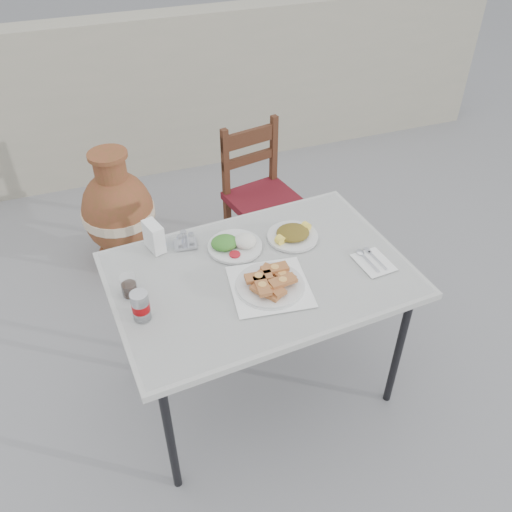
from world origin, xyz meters
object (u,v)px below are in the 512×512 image
object	(u,v)px
salad_rice_plate	(234,244)
salad_chopped_plate	(293,234)
condiment_caddy	(185,241)
soda_can	(141,306)
napkin_holder	(154,237)
terracotta_urn	(119,213)
pide_plate	(270,281)
cafe_table	(260,281)
cola_glass	(129,287)
chair	(261,196)

from	to	relation	value
salad_rice_plate	salad_chopped_plate	bearing A→B (deg)	-4.28
condiment_caddy	soda_can	bearing A→B (deg)	-124.90
salad_chopped_plate	napkin_holder	bearing A→B (deg)	167.46
salad_chopped_plate	terracotta_urn	distance (m)	1.36
salad_chopped_plate	soda_can	distance (m)	0.80
pide_plate	condiment_caddy	xyz separation A→B (m)	(-0.26, 0.39, -0.00)
soda_can	cafe_table	bearing A→B (deg)	10.80
salad_rice_plate	soda_can	xyz separation A→B (m)	(-0.47, -0.29, 0.04)
cola_glass	terracotta_urn	distance (m)	1.29
cafe_table	salad_chopped_plate	distance (m)	0.29
soda_can	terracotta_urn	xyz separation A→B (m)	(0.05, 1.35, -0.47)
cafe_table	cola_glass	distance (m)	0.56
terracotta_urn	pide_plate	bearing A→B (deg)	-70.54
salad_chopped_plate	chair	bearing A→B (deg)	79.66
cafe_table	cola_glass	size ratio (longest dim) A/B	13.77
soda_can	condiment_caddy	bearing A→B (deg)	55.10
napkin_holder	terracotta_urn	distance (m)	1.06
cafe_table	terracotta_urn	xyz separation A→B (m)	(-0.47, 1.25, -0.35)
condiment_caddy	chair	bearing A→B (deg)	48.16
terracotta_urn	condiment_caddy	bearing A→B (deg)	-77.30
chair	napkin_holder	bearing A→B (deg)	-149.74
salad_chopped_plate	napkin_holder	xyz separation A→B (m)	(-0.61, 0.14, 0.05)
pide_plate	cola_glass	distance (m)	0.57
cafe_table	cola_glass	bearing A→B (deg)	175.14
salad_chopped_plate	cola_glass	bearing A→B (deg)	-170.63
salad_chopped_plate	soda_can	xyz separation A→B (m)	(-0.75, -0.27, 0.04)
napkin_holder	terracotta_urn	size ratio (longest dim) A/B	0.17
pide_plate	salad_chopped_plate	distance (m)	0.35
cafe_table	napkin_holder	distance (m)	0.51
chair	terracotta_urn	xyz separation A→B (m)	(-0.85, 0.26, -0.10)
pide_plate	terracotta_urn	world-z (taller)	pide_plate
salad_rice_plate	terracotta_urn	size ratio (longest dim) A/B	0.32
soda_can	terracotta_urn	distance (m)	1.43
terracotta_urn	chair	bearing A→B (deg)	-17.34
cola_glass	soda_can	bearing A→B (deg)	-81.42
napkin_holder	condiment_caddy	world-z (taller)	napkin_holder
salad_chopped_plate	terracotta_urn	xyz separation A→B (m)	(-0.70, 1.08, -0.42)
salad_rice_plate	chair	xyz separation A→B (m)	(0.43, 0.79, -0.33)
cola_glass	terracotta_urn	world-z (taller)	cola_glass
cola_glass	napkin_holder	distance (m)	0.31
pide_plate	soda_can	distance (m)	0.53
salad_rice_plate	cola_glass	xyz separation A→B (m)	(-0.50, -0.15, 0.02)
soda_can	cola_glass	world-z (taller)	soda_can
soda_can	napkin_holder	size ratio (longest dim) A/B	0.94
napkin_holder	cola_glass	bearing A→B (deg)	-137.04
salad_rice_plate	terracotta_urn	bearing A→B (deg)	111.72
napkin_holder	chair	bearing A→B (deg)	25.73
salad_rice_plate	chair	size ratio (longest dim) A/B	0.28
soda_can	chair	size ratio (longest dim) A/B	0.14
salad_chopped_plate	chair	xyz separation A→B (m)	(0.15, 0.82, -0.32)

